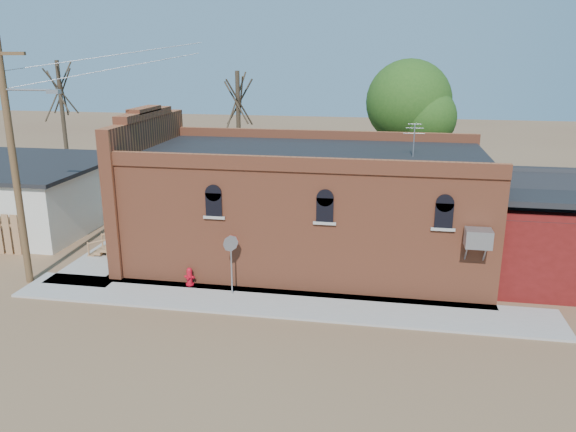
% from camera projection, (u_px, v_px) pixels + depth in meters
% --- Properties ---
extents(ground, '(120.00, 120.00, 0.00)m').
position_uv_depth(ground, '(228.00, 312.00, 18.96)').
color(ground, brown).
rests_on(ground, ground).
extents(sidewalk_south, '(19.00, 2.20, 0.08)m').
position_uv_depth(sidewalk_south, '(277.00, 303.00, 19.54)').
color(sidewalk_south, '#9E9991').
rests_on(sidewalk_south, ground).
extents(sidewalk_west, '(2.60, 10.00, 0.08)m').
position_uv_depth(sidewalk_west, '(132.00, 243.00, 25.67)').
color(sidewalk_west, '#9E9991').
rests_on(sidewalk_west, ground).
extents(brick_bar, '(16.40, 7.97, 6.30)m').
position_uv_depth(brick_bar, '(302.00, 206.00, 23.21)').
color(brick_bar, '#A65132').
rests_on(brick_bar, ground).
extents(red_shed, '(5.40, 6.40, 4.30)m').
position_uv_depth(red_shed, '(555.00, 219.00, 21.58)').
color(red_shed, '#53100E').
rests_on(red_shed, ground).
extents(utility_pole, '(3.12, 0.26, 9.00)m').
position_uv_depth(utility_pole, '(14.00, 159.00, 20.12)').
color(utility_pole, '#4E3C1F').
rests_on(utility_pole, ground).
extents(tree_bare_near, '(2.80, 2.80, 7.65)m').
position_uv_depth(tree_bare_near, '(238.00, 100.00, 30.06)').
color(tree_bare_near, '#3E3123').
rests_on(tree_bare_near, ground).
extents(tree_bare_far, '(2.80, 2.80, 8.16)m').
position_uv_depth(tree_bare_far, '(60.00, 89.00, 32.75)').
color(tree_bare_far, '#3E3123').
rests_on(tree_bare_far, ground).
extents(tree_leafy, '(4.40, 4.40, 8.15)m').
position_uv_depth(tree_leafy, '(409.00, 102.00, 29.03)').
color(tree_leafy, '#3E3123').
rests_on(tree_leafy, ground).
extents(fire_hydrant, '(0.41, 0.40, 0.69)m').
position_uv_depth(fire_hydrant, '(190.00, 276.00, 20.87)').
color(fire_hydrant, '#B90A1A').
rests_on(fire_hydrant, sidewalk_south).
extents(stop_sign, '(0.45, 0.48, 2.22)m').
position_uv_depth(stop_sign, '(231.00, 249.00, 19.76)').
color(stop_sign, '#95959A').
rests_on(stop_sign, sidewalk_south).
extents(trash_barrel, '(0.59, 0.59, 0.80)m').
position_uv_depth(trash_barrel, '(155.00, 233.00, 25.71)').
color(trash_barrel, navy).
rests_on(trash_barrel, sidewalk_west).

